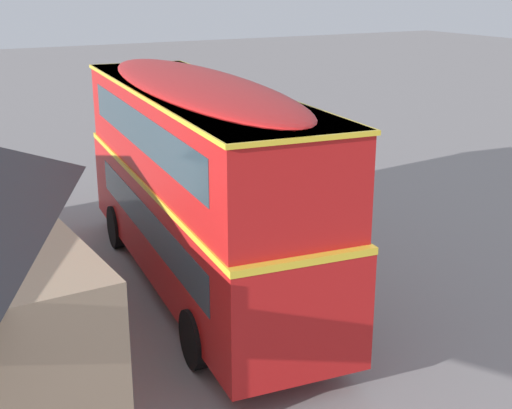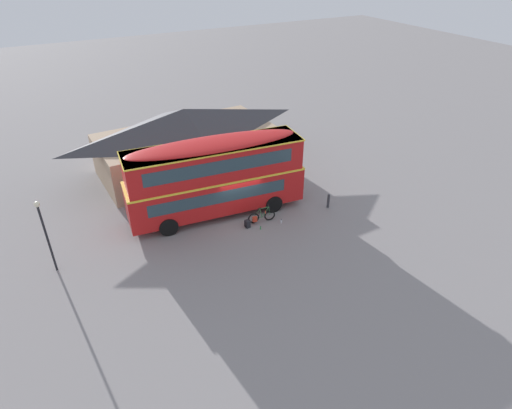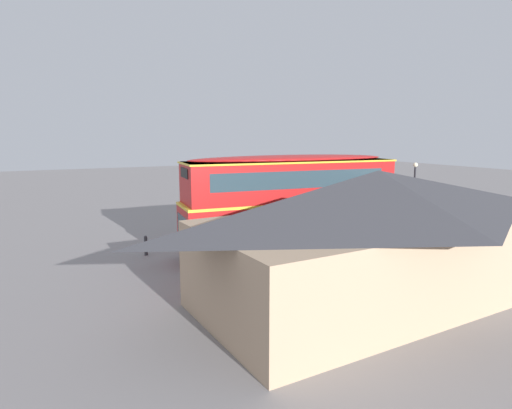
{
  "view_description": "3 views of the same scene",
  "coord_description": "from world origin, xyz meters",
  "px_view_note": "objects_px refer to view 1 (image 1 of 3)",
  "views": [
    {
      "loc": [
        -14.67,
        6.72,
        6.74
      ],
      "look_at": [
        -0.48,
        -1.0,
        1.56
      ],
      "focal_mm": 49.78,
      "sensor_mm": 36.0,
      "label": 1
    },
    {
      "loc": [
        -9.52,
        -20.37,
        14.54
      ],
      "look_at": [
        0.5,
        -1.57,
        1.41
      ],
      "focal_mm": 30.43,
      "sensor_mm": 36.0,
      "label": 2
    },
    {
      "loc": [
        9.84,
        18.29,
        5.75
      ],
      "look_at": [
        0.28,
        -0.43,
        2.32
      ],
      "focal_mm": 30.2,
      "sensor_mm": 36.0,
      "label": 3
    }
  ],
  "objects_px": {
    "backpack_on_ground": "(266,246)",
    "water_bottle_green_metal": "(275,241)",
    "kerb_bollard": "(195,182)",
    "double_decker_bus": "(197,175)",
    "touring_bicycle": "(245,231)",
    "water_bottle_clear_plastic": "(250,225)"
  },
  "relations": [
    {
      "from": "backpack_on_ground",
      "to": "water_bottle_green_metal",
      "type": "height_order",
      "value": "backpack_on_ground"
    },
    {
      "from": "backpack_on_ground",
      "to": "kerb_bollard",
      "type": "distance_m",
      "value": 5.51
    },
    {
      "from": "water_bottle_green_metal",
      "to": "kerb_bollard",
      "type": "relative_size",
      "value": 0.23
    },
    {
      "from": "double_decker_bus",
      "to": "backpack_on_ground",
      "type": "xyz_separation_m",
      "value": [
        0.93,
        -2.26,
        -2.39
      ]
    },
    {
      "from": "touring_bicycle",
      "to": "water_bottle_clear_plastic",
      "type": "bearing_deg",
      "value": -34.31
    },
    {
      "from": "double_decker_bus",
      "to": "kerb_bollard",
      "type": "relative_size",
      "value": 11.11
    },
    {
      "from": "double_decker_bus",
      "to": "backpack_on_ground",
      "type": "relative_size",
      "value": 21.82
    },
    {
      "from": "water_bottle_green_metal",
      "to": "kerb_bollard",
      "type": "height_order",
      "value": "kerb_bollard"
    },
    {
      "from": "touring_bicycle",
      "to": "backpack_on_ground",
      "type": "height_order",
      "value": "touring_bicycle"
    },
    {
      "from": "backpack_on_ground",
      "to": "water_bottle_clear_plastic",
      "type": "xyz_separation_m",
      "value": [
        1.97,
        -0.58,
        -0.13
      ]
    },
    {
      "from": "water_bottle_clear_plastic",
      "to": "kerb_bollard",
      "type": "bearing_deg",
      "value": 2.15
    },
    {
      "from": "double_decker_bus",
      "to": "backpack_on_ground",
      "type": "distance_m",
      "value": 3.42
    },
    {
      "from": "touring_bicycle",
      "to": "backpack_on_ground",
      "type": "xyz_separation_m",
      "value": [
        -0.96,
        -0.11,
        -0.12
      ]
    },
    {
      "from": "water_bottle_clear_plastic",
      "to": "kerb_bollard",
      "type": "height_order",
      "value": "kerb_bollard"
    },
    {
      "from": "double_decker_bus",
      "to": "touring_bicycle",
      "type": "height_order",
      "value": "double_decker_bus"
    },
    {
      "from": "double_decker_bus",
      "to": "touring_bicycle",
      "type": "distance_m",
      "value": 3.66
    },
    {
      "from": "double_decker_bus",
      "to": "touring_bicycle",
      "type": "relative_size",
      "value": 6.47
    },
    {
      "from": "kerb_bollard",
      "to": "double_decker_bus",
      "type": "bearing_deg",
      "value": 157.08
    },
    {
      "from": "touring_bicycle",
      "to": "kerb_bollard",
      "type": "relative_size",
      "value": 1.72
    },
    {
      "from": "double_decker_bus",
      "to": "water_bottle_clear_plastic",
      "type": "xyz_separation_m",
      "value": [
        2.9,
        -2.84,
        -2.52
      ]
    },
    {
      "from": "touring_bicycle",
      "to": "water_bottle_green_metal",
      "type": "xyz_separation_m",
      "value": [
        -0.39,
        -0.68,
        -0.27
      ]
    },
    {
      "from": "double_decker_bus",
      "to": "water_bottle_green_metal",
      "type": "distance_m",
      "value": 4.09
    }
  ]
}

